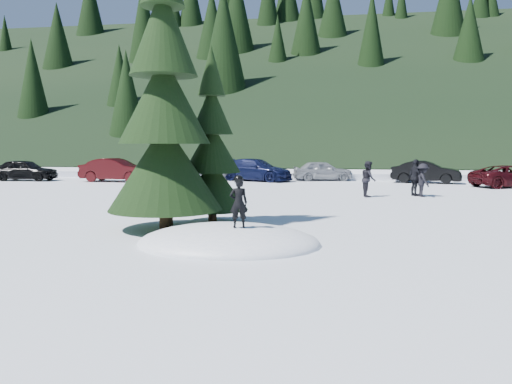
# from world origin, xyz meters

# --- Properties ---
(ground) EXTENTS (200.00, 200.00, 0.00)m
(ground) POSITION_xyz_m (0.00, 0.00, 0.00)
(ground) COLOR white
(ground) RESTS_ON ground
(snow_mound) EXTENTS (4.48, 3.52, 0.96)m
(snow_mound) POSITION_xyz_m (0.00, 0.00, 0.00)
(snow_mound) COLOR white
(snow_mound) RESTS_ON ground
(forest_hillside) EXTENTS (200.00, 60.00, 25.00)m
(forest_hillside) POSITION_xyz_m (0.00, 54.00, 12.50)
(forest_hillside) COLOR black
(forest_hillside) RESTS_ON ground
(spruce_tall) EXTENTS (3.20, 3.20, 8.60)m
(spruce_tall) POSITION_xyz_m (-2.20, 1.80, 3.32)
(spruce_tall) COLOR #311E10
(spruce_tall) RESTS_ON ground
(spruce_short) EXTENTS (2.20, 2.20, 5.37)m
(spruce_short) POSITION_xyz_m (-1.20, 3.20, 2.10)
(spruce_short) COLOR #311E10
(spruce_short) RESTS_ON ground
(child_skier) EXTENTS (0.47, 0.36, 1.14)m
(child_skier) POSITION_xyz_m (0.32, -0.36, 1.05)
(child_skier) COLOR black
(child_skier) RESTS_ON snow_mound
(adult_0) EXTENTS (0.70, 0.86, 1.65)m
(adult_0) POSITION_xyz_m (4.03, 11.69, 0.82)
(adult_0) COLOR black
(adult_0) RESTS_ON ground
(adult_1) EXTENTS (0.80, 1.09, 1.72)m
(adult_1) POSITION_xyz_m (6.21, 12.36, 0.86)
(adult_1) COLOR black
(adult_1) RESTS_ON ground
(adult_2) EXTENTS (0.82, 1.11, 1.53)m
(adult_2) POSITION_xyz_m (6.50, 12.08, 0.76)
(adult_2) COLOR black
(adult_2) RESTS_ON ground
(car_0) EXTENTS (4.23, 1.85, 1.42)m
(car_0) POSITION_xyz_m (-17.79, 18.58, 0.71)
(car_0) COLOR black
(car_0) RESTS_ON ground
(car_1) EXTENTS (4.62, 1.79, 1.50)m
(car_1) POSITION_xyz_m (-11.42, 18.67, 0.75)
(car_1) COLOR black
(car_1) RESTS_ON ground
(car_2) EXTENTS (5.32, 3.32, 1.37)m
(car_2) POSITION_xyz_m (-6.32, 21.90, 0.69)
(car_2) COLOR #565A5E
(car_2) RESTS_ON ground
(car_3) EXTENTS (5.42, 3.73, 1.46)m
(car_3) POSITION_xyz_m (-2.63, 20.75, 0.73)
(car_3) COLOR #0E1333
(car_3) RESTS_ON ground
(car_4) EXTENTS (4.13, 2.34, 1.33)m
(car_4) POSITION_xyz_m (1.71, 21.71, 0.66)
(car_4) COLOR gray
(car_4) RESTS_ON ground
(car_5) EXTENTS (4.39, 2.36, 1.37)m
(car_5) POSITION_xyz_m (8.12, 20.65, 0.69)
(car_5) COLOR black
(car_5) RESTS_ON ground
(car_6) EXTENTS (4.86, 3.50, 1.23)m
(car_6) POSITION_xyz_m (12.25, 18.16, 0.61)
(car_6) COLOR #33090D
(car_6) RESTS_ON ground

